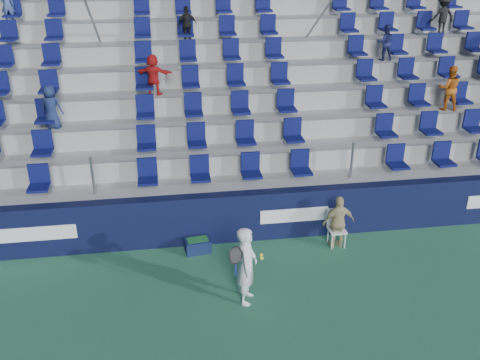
{
  "coord_description": "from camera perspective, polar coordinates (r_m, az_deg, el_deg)",
  "views": [
    {
      "loc": [
        -1.32,
        -7.55,
        6.62
      ],
      "look_at": [
        0.2,
        2.8,
        1.7
      ],
      "focal_mm": 40.0,
      "sensor_mm": 36.0,
      "label": 1
    }
  ],
  "objects": [
    {
      "name": "tennis_player",
      "position": [
        10.31,
        0.72,
        -9.08
      ],
      "size": [
        0.69,
        0.68,
        1.62
      ],
      "color": "white",
      "rests_on": "ground"
    },
    {
      "name": "line_judge_chair",
      "position": [
        12.46,
        10.22,
        -4.69
      ],
      "size": [
        0.39,
        0.4,
        0.87
      ],
      "color": "white",
      "rests_on": "ground"
    },
    {
      "name": "grandstand",
      "position": [
        16.47,
        -3.48,
        9.35
      ],
      "size": [
        24.0,
        8.17,
        6.63
      ],
      "color": "#9E9E99",
      "rests_on": "ground"
    },
    {
      "name": "line_judge",
      "position": [
        12.27,
        10.46,
        -4.45
      ],
      "size": [
        0.77,
        0.37,
        1.28
      ],
      "primitive_type": "imported",
      "rotation": [
        0.0,
        0.0,
        3.22
      ],
      "color": "tan",
      "rests_on": "ground"
    },
    {
      "name": "sponsor_wall",
      "position": [
        12.35,
        -1.14,
        -3.99
      ],
      "size": [
        24.0,
        0.32,
        1.2
      ],
      "color": "black",
      "rests_on": "ground"
    },
    {
      "name": "ball_bin",
      "position": [
        12.16,
        -4.54,
        -6.91
      ],
      "size": [
        0.61,
        0.44,
        0.32
      ],
      "color": "#111B3E",
      "rests_on": "ground"
    },
    {
      "name": "ground",
      "position": [
        10.13,
        1.23,
        -15.64
      ],
      "size": [
        70.0,
        70.0,
        0.0
      ],
      "primitive_type": "plane",
      "color": "#30704B",
      "rests_on": "ground"
    }
  ]
}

